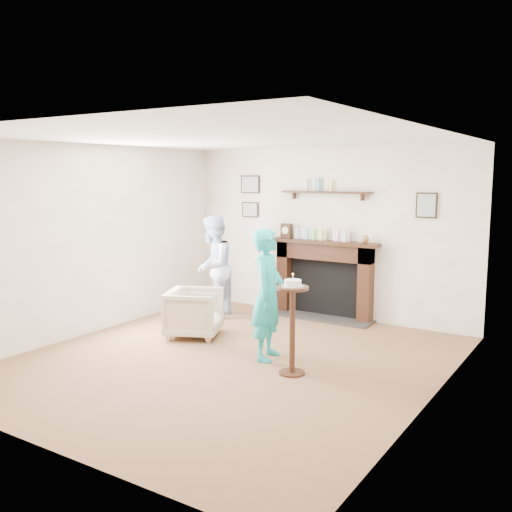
# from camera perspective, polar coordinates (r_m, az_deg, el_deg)

# --- Properties ---
(ground) EXTENTS (5.00, 5.00, 0.00)m
(ground) POSITION_cam_1_polar(r_m,az_deg,el_deg) (6.62, -2.56, -10.40)
(ground) COLOR brown
(ground) RESTS_ON ground
(room_shell) EXTENTS (4.54, 5.02, 2.52)m
(room_shell) POSITION_cam_1_polar(r_m,az_deg,el_deg) (6.87, 0.67, 4.12)
(room_shell) COLOR beige
(room_shell) RESTS_ON ground
(armchair) EXTENTS (0.90, 0.89, 0.63)m
(armchair) POSITION_cam_1_polar(r_m,az_deg,el_deg) (7.61, -6.15, -7.96)
(armchair) COLOR tan
(armchair) RESTS_ON ground
(man) EXTENTS (0.76, 0.87, 1.52)m
(man) POSITION_cam_1_polar(r_m,az_deg,el_deg) (8.54, -4.26, -6.14)
(man) COLOR silver
(man) RESTS_ON ground
(woman) EXTENTS (0.49, 0.62, 1.51)m
(woman) POSITION_cam_1_polar(r_m,az_deg,el_deg) (6.70, 1.20, -10.16)
(woman) COLOR #1FB2AB
(woman) RESTS_ON ground
(pedestal_table) EXTENTS (0.34, 0.34, 1.09)m
(pedestal_table) POSITION_cam_1_polar(r_m,az_deg,el_deg) (6.03, 3.67, -5.66)
(pedestal_table) COLOR black
(pedestal_table) RESTS_ON ground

